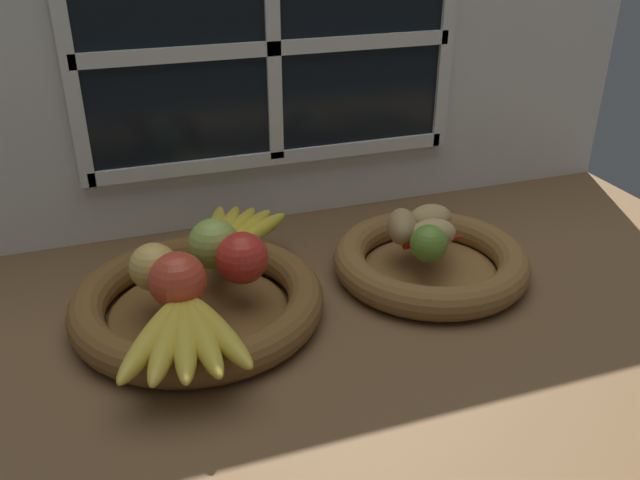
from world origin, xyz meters
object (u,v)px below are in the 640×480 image
(potato_back, at_px, (430,218))
(chili_pepper, at_px, (436,239))
(apple_red_right, at_px, (242,258))
(apple_red_front, at_px, (178,280))
(apple_green_back, at_px, (214,244))
(apple_golden_left, at_px, (154,267))
(lime_near, at_px, (429,243))
(fruit_bowl_right, at_px, (430,261))
(banana_bunch_front, at_px, (185,333))
(fruit_bowl_left, at_px, (198,301))
(potato_oblong, at_px, (402,226))
(potato_large, at_px, (432,233))
(banana_bunch_back, at_px, (234,234))

(potato_back, bearing_deg, chili_pepper, -104.89)
(apple_red_right, xyz_separation_m, apple_red_front, (-0.09, -0.03, 0.00))
(apple_green_back, distance_m, apple_red_right, 0.06)
(apple_golden_left, relative_size, lime_near, 1.18)
(fruit_bowl_right, distance_m, chili_pepper, 0.04)
(banana_bunch_front, bearing_deg, apple_red_front, 86.01)
(lime_near, bearing_deg, apple_red_front, -179.31)
(fruit_bowl_left, height_order, potato_oblong, potato_oblong)
(potato_large, bearing_deg, fruit_bowl_left, -180.00)
(apple_golden_left, relative_size, banana_bunch_front, 0.33)
(lime_near, bearing_deg, potato_oblong, 98.65)
(apple_green_back, xyz_separation_m, potato_oblong, (0.29, -0.01, -0.01))
(banana_bunch_front, bearing_deg, chili_pepper, 18.02)
(banana_bunch_front, height_order, chili_pepper, banana_bunch_front)
(fruit_bowl_left, bearing_deg, apple_golden_left, 169.12)
(banana_bunch_back, bearing_deg, apple_golden_left, -142.25)
(banana_bunch_front, bearing_deg, potato_back, 22.91)
(apple_red_right, relative_size, potato_back, 1.05)
(potato_back, bearing_deg, apple_green_back, -179.55)
(fruit_bowl_left, relative_size, banana_bunch_front, 1.78)
(lime_near, bearing_deg, apple_red_right, 173.75)
(banana_bunch_back, distance_m, potato_back, 0.31)
(fruit_bowl_right, relative_size, potato_oblong, 3.75)
(chili_pepper, bearing_deg, apple_green_back, 178.07)
(fruit_bowl_left, distance_m, potato_oblong, 0.33)
(apple_red_front, relative_size, banana_bunch_front, 0.38)
(apple_green_back, xyz_separation_m, apple_red_front, (-0.06, -0.09, 0.00))
(fruit_bowl_left, bearing_deg, banana_bunch_front, -104.74)
(apple_golden_left, xyz_separation_m, banana_bunch_front, (0.02, -0.14, -0.02))
(fruit_bowl_left, bearing_deg, potato_oblong, 5.08)
(apple_red_right, distance_m, potato_large, 0.30)
(fruit_bowl_right, relative_size, apple_green_back, 4.10)
(fruit_bowl_right, height_order, banana_bunch_front, banana_bunch_front)
(apple_green_back, xyz_separation_m, potato_back, (0.35, 0.00, -0.01))
(apple_golden_left, xyz_separation_m, banana_bunch_back, (0.13, 0.10, -0.02))
(fruit_bowl_right, height_order, potato_large, potato_large)
(apple_red_front, distance_m, potato_large, 0.40)
(banana_bunch_front, bearing_deg, apple_red_right, 50.76)
(apple_red_front, distance_m, potato_back, 0.42)
(fruit_bowl_right, xyz_separation_m, banana_bunch_front, (-0.40, -0.13, 0.04))
(apple_green_back, height_order, banana_bunch_front, apple_green_back)
(apple_red_right, height_order, apple_golden_left, apple_red_right)
(potato_large, height_order, lime_near, lime_near)
(apple_green_back, height_order, potato_oblong, apple_green_back)
(apple_red_front, relative_size, chili_pepper, 0.69)
(potato_back, distance_m, lime_near, 0.10)
(fruit_bowl_right, distance_m, lime_near, 0.07)
(fruit_bowl_right, xyz_separation_m, apple_green_back, (-0.33, 0.04, 0.06))
(fruit_bowl_right, xyz_separation_m, apple_red_right, (-0.30, -0.01, 0.06))
(potato_oblong, relative_size, lime_near, 1.45)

